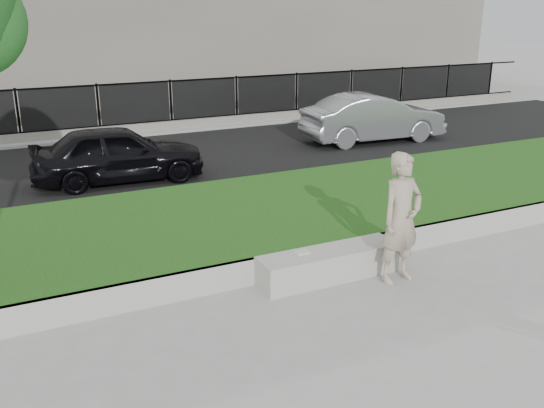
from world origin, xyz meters
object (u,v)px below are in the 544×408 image
stone_bench (328,264)px  man (401,218)px  car_silver (373,118)px  book (301,252)px  car_dark (118,153)px

stone_bench → man: bearing=-29.6°
stone_bench → car_silver: 9.34m
book → car_silver: 9.52m
car_dark → car_silver: 7.54m
man → car_dark: bearing=103.3°
man → car_silver: size_ratio=0.46×
man → car_dark: size_ratio=0.51×
car_silver → man: bearing=151.1°
stone_bench → book: (-0.41, 0.09, 0.23)m
stone_bench → man: man is taller
man → book: size_ratio=9.12×
man → book: (-1.28, 0.58, -0.50)m
book → car_silver: bearing=42.6°
man → car_dark: (-2.48, 6.81, -0.27)m
stone_bench → car_dark: bearing=104.3°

